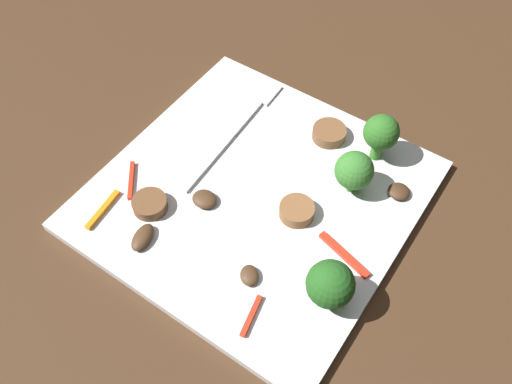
{
  "coord_description": "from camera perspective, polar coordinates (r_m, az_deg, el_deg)",
  "views": [
    {
      "loc": [
        -0.26,
        -0.18,
        0.45
      ],
      "look_at": [
        0.0,
        0.0,
        0.01
      ],
      "focal_mm": 38.04,
      "sensor_mm": 36.0,
      "label": 1
    }
  ],
  "objects": [
    {
      "name": "broccoli_floret_0",
      "position": [
        0.53,
        10.28,
        2.21
      ],
      "size": [
        0.04,
        0.04,
        0.05
      ],
      "color": "#408630",
      "rests_on": "plate"
    },
    {
      "name": "pepper_strip_1",
      "position": [
        0.54,
        -15.81,
        -1.8
      ],
      "size": [
        0.05,
        0.01,
        0.0
      ],
      "primitive_type": "cube",
      "rotation": [
        0.0,
        0.0,
        0.12
      ],
      "color": "orange",
      "rests_on": "plate"
    },
    {
      "name": "sausage_slice_2",
      "position": [
        0.52,
        4.26,
        -2.05
      ],
      "size": [
        0.05,
        0.05,
        0.01
      ],
      "primitive_type": "cylinder",
      "rotation": [
        0.0,
        0.0,
        2.68
      ],
      "color": "brown",
      "rests_on": "plate"
    },
    {
      "name": "fork",
      "position": [
        0.59,
        -1.63,
        6.99
      ],
      "size": [
        0.18,
        0.02,
        0.0
      ],
      "rotation": [
        0.0,
        0.0,
        0.05
      ],
      "color": "silver",
      "rests_on": "plate"
    },
    {
      "name": "sausage_slice_0",
      "position": [
        0.58,
        7.7,
        6.15
      ],
      "size": [
        0.04,
        0.04,
        0.01
      ],
      "primitive_type": "cylinder",
      "rotation": [
        0.0,
        0.0,
        3.01
      ],
      "color": "brown",
      "rests_on": "plate"
    },
    {
      "name": "mushroom_0",
      "position": [
        0.55,
        14.8,
        0.07
      ],
      "size": [
        0.02,
        0.02,
        0.01
      ],
      "primitive_type": "ellipsoid",
      "rotation": [
        0.0,
        0.0,
        0.03
      ],
      "color": "#422B19",
      "rests_on": "plate"
    },
    {
      "name": "mushroom_2",
      "position": [
        0.51,
        -11.85,
        -4.68
      ],
      "size": [
        0.03,
        0.02,
        0.01
      ],
      "primitive_type": "ellipsoid",
      "rotation": [
        0.0,
        0.0,
        3.38
      ],
      "color": "#4C331E",
      "rests_on": "plate"
    },
    {
      "name": "mushroom_1",
      "position": [
        0.53,
        -5.45,
        -0.74
      ],
      "size": [
        0.02,
        0.03,
        0.01
      ],
      "primitive_type": "ellipsoid",
      "rotation": [
        0.0,
        0.0,
        4.79
      ],
      "color": "#4C331E",
      "rests_on": "plate"
    },
    {
      "name": "broccoli_floret_2",
      "position": [
        0.46,
        7.82,
        -9.62
      ],
      "size": [
        0.04,
        0.04,
        0.05
      ],
      "color": "#296420",
      "rests_on": "plate"
    },
    {
      "name": "broccoli_floret_1",
      "position": [
        0.55,
        13.02,
        6.04
      ],
      "size": [
        0.04,
        0.04,
        0.06
      ],
      "color": "#347525",
      "rests_on": "plate"
    },
    {
      "name": "mushroom_3",
      "position": [
        0.48,
        -0.69,
        -8.76
      ],
      "size": [
        0.03,
        0.03,
        0.01
      ],
      "primitive_type": "ellipsoid",
      "rotation": [
        0.0,
        0.0,
        3.85
      ],
      "color": "#4C331E",
      "rests_on": "plate"
    },
    {
      "name": "pepper_strip_0",
      "position": [
        0.56,
        -12.99,
        1.2
      ],
      "size": [
        0.04,
        0.03,
        0.0
      ],
      "primitive_type": "cube",
      "rotation": [
        0.0,
        0.0,
        3.81
      ],
      "color": "red",
      "rests_on": "plate"
    },
    {
      "name": "ground_plane",
      "position": [
        0.55,
        0.0,
        -0.63
      ],
      "size": [
        1.4,
        1.4,
        0.0
      ],
      "primitive_type": "plane",
      "color": "#422B19"
    },
    {
      "name": "plate",
      "position": [
        0.54,
        0.0,
        -0.32
      ],
      "size": [
        0.29,
        0.29,
        0.01
      ],
      "primitive_type": "cube",
      "color": "white",
      "rests_on": "ground_plane"
    },
    {
      "name": "pepper_strip_2",
      "position": [
        0.5,
        9.23,
        -6.52
      ],
      "size": [
        0.02,
        0.06,
        0.0
      ],
      "primitive_type": "cube",
      "rotation": [
        0.0,
        0.0,
        1.31
      ],
      "color": "red",
      "rests_on": "plate"
    },
    {
      "name": "pepper_strip_3",
      "position": [
        0.47,
        -0.51,
        -12.89
      ],
      "size": [
        0.04,
        0.01,
        0.0
      ],
      "primitive_type": "cube",
      "rotation": [
        0.0,
        0.0,
        0.21
      ],
      "color": "red",
      "rests_on": "plate"
    },
    {
      "name": "sausage_slice_1",
      "position": [
        0.53,
        -11.1,
        -1.26
      ],
      "size": [
        0.05,
        0.05,
        0.01
      ],
      "primitive_type": "cylinder",
      "rotation": [
        0.0,
        0.0,
        0.47
      ],
      "color": "brown",
      "rests_on": "plate"
    }
  ]
}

